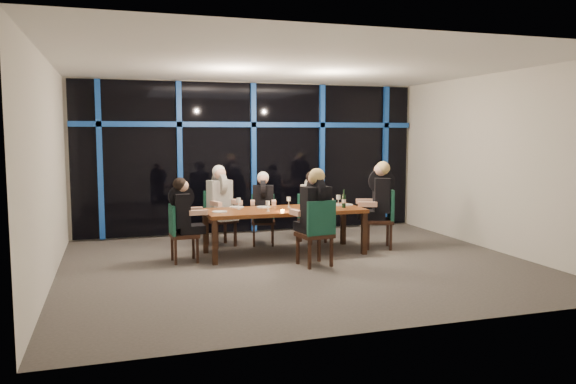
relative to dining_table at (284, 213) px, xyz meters
name	(u,v)px	position (x,y,z in m)	size (l,w,h in m)	color
room	(300,131)	(0.00, -0.80, 1.34)	(7.04, 7.00, 3.02)	#58524D
window_wall	(254,155)	(0.01, 2.13, 0.87)	(6.86, 0.43, 2.94)	black
dining_table	(284,213)	(0.00, 0.00, 0.00)	(2.60, 1.00, 0.75)	brown
chair_far_left	(219,215)	(-0.91, 1.03, -0.14)	(0.57, 0.57, 0.98)	black
chair_far_mid	(263,217)	(-0.12, 0.90, -0.18)	(0.50, 0.50, 0.89)	black
chair_far_right	(311,215)	(0.76, 0.85, -0.19)	(0.51, 0.51, 0.89)	black
chair_end_left	(179,230)	(-1.73, -0.10, -0.18)	(0.44, 0.44, 0.90)	black
chair_end_right	(384,215)	(1.78, -0.07, -0.11)	(0.61, 0.61, 1.03)	black
chair_near_mid	(317,230)	(0.20, -1.02, -0.12)	(0.53, 0.53, 1.01)	black
diner_far_left	(221,194)	(-0.88, 0.95, 0.25)	(0.58, 0.66, 0.95)	black
diner_far_mid	(263,197)	(-0.14, 0.83, 0.17)	(0.51, 0.60, 0.87)	black
diner_far_right	(313,196)	(0.78, 0.77, 0.17)	(0.52, 0.60, 0.87)	silver
diner_end_left	(184,207)	(-1.66, -0.10, 0.18)	(0.57, 0.46, 0.87)	black
diner_end_right	(379,192)	(1.70, -0.05, 0.30)	(0.70, 0.62, 1.00)	black
diner_near_mid	(315,202)	(0.19, -0.93, 0.28)	(0.54, 0.66, 0.98)	black
plate_far_left	(237,207)	(-0.71, 0.42, 0.08)	(0.24, 0.24, 0.01)	white
plate_far_mid	(264,207)	(-0.28, 0.28, 0.08)	(0.24, 0.24, 0.01)	white
plate_far_right	(332,205)	(0.94, 0.23, 0.08)	(0.24, 0.24, 0.01)	white
plate_end_left	(220,212)	(-1.09, -0.07, 0.08)	(0.24, 0.24, 0.01)	white
plate_end_right	(346,205)	(1.17, 0.14, 0.08)	(0.24, 0.24, 0.01)	white
plate_near_mid	(297,211)	(0.10, -0.37, 0.08)	(0.24, 0.24, 0.01)	white
wine_bottle	(344,201)	(1.00, -0.15, 0.18)	(0.07, 0.07, 0.30)	black
water_pitcher	(324,202)	(0.65, -0.13, 0.18)	(0.13, 0.12, 0.22)	silver
tea_light	(282,211)	(-0.13, -0.32, 0.08)	(0.06, 0.06, 0.03)	#F39D48
wine_glass_a	(268,204)	(-0.33, -0.18, 0.19)	(0.06, 0.06, 0.17)	white
wine_glass_b	(289,200)	(0.13, 0.19, 0.19)	(0.07, 0.07, 0.17)	white
wine_glass_c	(306,200)	(0.36, -0.05, 0.21)	(0.07, 0.07, 0.19)	silver
wine_glass_d	(239,201)	(-0.73, 0.16, 0.21)	(0.07, 0.07, 0.19)	silver
wine_glass_e	(338,198)	(0.99, 0.08, 0.21)	(0.07, 0.07, 0.19)	white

